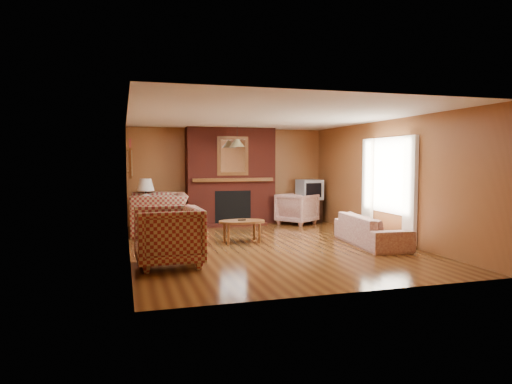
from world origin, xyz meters
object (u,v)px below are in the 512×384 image
object	(u,v)px
plaid_loveseat	(159,214)
table_lamp	(146,191)
floral_armchair	(297,209)
coffee_table	(242,223)
side_table	(146,219)
crt_tv	(310,190)
fireplace	(231,177)
plaid_armchair	(168,236)
floral_sofa	(371,230)
tv_stand	(309,211)

from	to	relation	value
plaid_loveseat	table_lamp	distance (m)	0.73
floral_armchair	table_lamp	size ratio (longest dim) A/B	1.32
coffee_table	side_table	bearing A→B (deg)	129.69
crt_tv	side_table	bearing A→B (deg)	-175.26
fireplace	floral_armchair	xyz separation A→B (m)	(1.59, -0.50, -0.80)
floral_armchair	coffee_table	bearing A→B (deg)	100.72
plaid_armchair	floral_armchair	world-z (taller)	plaid_armchair
floral_sofa	floral_armchair	world-z (taller)	floral_armchair
fireplace	table_lamp	size ratio (longest dim) A/B	3.74
side_table	plaid_loveseat	bearing A→B (deg)	-64.23
plaid_armchair	tv_stand	size ratio (longest dim) A/B	1.72
fireplace	plaid_loveseat	distance (m)	2.25
floral_sofa	crt_tv	distance (m)	3.38
plaid_armchair	floral_sofa	distance (m)	3.91
coffee_table	tv_stand	xyz separation A→B (m)	(2.44, 2.41, -0.09)
plaid_loveseat	tv_stand	xyz separation A→B (m)	(3.90, 0.87, -0.15)
fireplace	crt_tv	world-z (taller)	fireplace
coffee_table	tv_stand	distance (m)	3.43
plaid_loveseat	floral_armchair	xyz separation A→B (m)	(3.44, 0.56, -0.05)
fireplace	floral_sofa	bearing A→B (deg)	-61.64
plaid_armchair	side_table	distance (m)	3.67
side_table	plaid_armchair	bearing A→B (deg)	-87.65
plaid_loveseat	plaid_armchair	world-z (taller)	plaid_armchair
plaid_armchair	fireplace	bearing A→B (deg)	153.60
floral_armchair	tv_stand	bearing A→B (deg)	-91.90
fireplace	plaid_armchair	xyz separation A→B (m)	(-1.95, -4.19, -0.73)
plaid_armchair	floral_armchair	xyz separation A→B (m)	(3.54, 3.70, -0.07)
side_table	table_lamp	distance (m)	0.63
plaid_armchair	crt_tv	world-z (taller)	crt_tv
plaid_loveseat	side_table	xyz separation A→B (m)	(-0.25, 0.52, -0.17)
plaid_loveseat	plaid_armchair	bearing A→B (deg)	1.16
floral_sofa	fireplace	bearing A→B (deg)	33.84
plaid_loveseat	table_lamp	world-z (taller)	table_lamp
plaid_loveseat	table_lamp	bearing A→B (deg)	-151.24
plaid_loveseat	floral_sofa	bearing A→B (deg)	59.64
fireplace	coffee_table	xyz separation A→B (m)	(-0.39, -2.60, -0.80)
floral_sofa	tv_stand	size ratio (longest dim) A/B	3.33
tv_stand	floral_sofa	bearing A→B (deg)	-94.75
floral_sofa	tv_stand	world-z (taller)	tv_stand
plaid_loveseat	crt_tv	world-z (taller)	crt_tv
table_lamp	tv_stand	xyz separation A→B (m)	(4.15, 0.35, -0.61)
floral_sofa	table_lamp	xyz separation A→B (m)	(-4.00, 2.99, 0.61)
floral_armchair	crt_tv	xyz separation A→B (m)	(0.46, 0.31, 0.45)
table_lamp	plaid_armchair	bearing A→B (deg)	-87.65
fireplace	plaid_loveseat	size ratio (longest dim) A/B	1.78
side_table	table_lamp	world-z (taller)	table_lamp
floral_sofa	crt_tv	xyz separation A→B (m)	(0.15, 3.33, 0.56)
floral_armchair	table_lamp	xyz separation A→B (m)	(-3.69, -0.04, 0.51)
side_table	floral_armchair	bearing A→B (deg)	0.58
fireplace	floral_armchair	bearing A→B (deg)	-17.38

